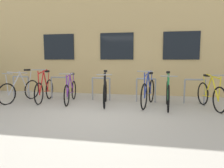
% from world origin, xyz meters
% --- Properties ---
extents(ground_plane, '(42.00, 42.00, 0.00)m').
position_xyz_m(ground_plane, '(0.00, 0.00, 0.00)').
color(ground_plane, '#B2ADA0').
extents(storefront_building, '(28.00, 5.11, 6.00)m').
position_xyz_m(storefront_building, '(0.00, 5.73, 3.00)').
color(storefront_building, tan).
rests_on(storefront_building, ground).
extents(bike_rack, '(6.65, 0.05, 0.78)m').
position_xyz_m(bike_rack, '(-0.33, 1.90, 0.49)').
color(bike_rack, gray).
rests_on(bike_rack, ground).
extents(bicycle_silver, '(0.52, 1.69, 1.07)m').
position_xyz_m(bicycle_silver, '(-2.91, 1.25, 0.38)').
color(bicycle_silver, black).
rests_on(bicycle_silver, ground).
extents(bicycle_black, '(0.45, 1.65, 1.06)m').
position_xyz_m(bicycle_black, '(-0.05, 1.29, 0.38)').
color(bicycle_black, black).
rests_on(bicycle_black, ground).
extents(bicycle_purple, '(0.47, 1.73, 0.99)m').
position_xyz_m(bicycle_purple, '(-1.23, 1.43, 0.37)').
color(bicycle_purple, black).
rests_on(bicycle_purple, ground).
extents(bicycle_green, '(0.44, 1.77, 1.05)m').
position_xyz_m(bicycle_green, '(1.81, 1.22, 0.40)').
color(bicycle_green, black).
rests_on(bicycle_green, ground).
extents(bicycle_yellow, '(0.48, 1.66, 1.01)m').
position_xyz_m(bicycle_yellow, '(3.00, 1.37, 0.38)').
color(bicycle_yellow, black).
rests_on(bicycle_yellow, ground).
extents(bicycle_blue, '(0.51, 1.79, 1.09)m').
position_xyz_m(bicycle_blue, '(1.25, 1.41, 0.40)').
color(bicycle_blue, black).
rests_on(bicycle_blue, ground).
extents(bicycle_red, '(0.44, 1.65, 1.10)m').
position_xyz_m(bicycle_red, '(-2.13, 1.41, 0.39)').
color(bicycle_red, black).
rests_on(bicycle_red, ground).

